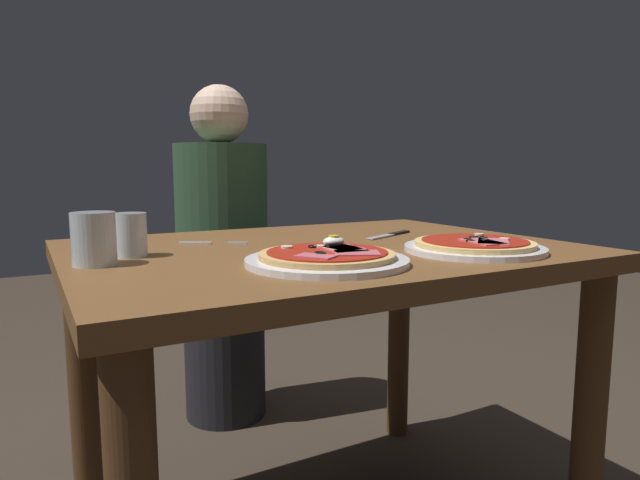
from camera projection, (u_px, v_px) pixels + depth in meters
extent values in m
cube|color=brown|center=(323.00, 255.00, 1.24)|extent=(1.09, 0.82, 0.04)
cylinder|color=#4A3018|center=(589.00, 420.00, 1.21)|extent=(0.07, 0.07, 0.68)
cylinder|color=#4A3018|center=(84.00, 393.00, 1.36)|extent=(0.07, 0.07, 0.68)
cylinder|color=#4A3018|center=(399.00, 335.00, 1.82)|extent=(0.07, 0.07, 0.68)
cylinder|color=white|center=(327.00, 261.00, 1.00)|extent=(0.30, 0.30, 0.01)
cylinder|color=tan|center=(327.00, 255.00, 1.00)|extent=(0.25, 0.25, 0.01)
cylinder|color=#A82314|center=(327.00, 252.00, 1.00)|extent=(0.22, 0.22, 0.00)
torus|color=black|center=(320.00, 253.00, 0.96)|extent=(0.02, 0.02, 0.00)
torus|color=black|center=(313.00, 246.00, 1.04)|extent=(0.02, 0.02, 0.00)
torus|color=black|center=(330.00, 246.00, 1.04)|extent=(0.02, 0.02, 0.00)
torus|color=black|center=(321.00, 254.00, 0.95)|extent=(0.02, 0.02, 0.00)
cube|color=#C65B66|center=(357.00, 253.00, 0.97)|extent=(0.10, 0.09, 0.00)
cube|color=#D16B70|center=(343.00, 249.00, 1.01)|extent=(0.08, 0.10, 0.00)
cube|color=#C65B66|center=(343.00, 248.00, 1.03)|extent=(0.06, 0.08, 0.00)
cube|color=#C65B66|center=(316.00, 256.00, 0.93)|extent=(0.07, 0.08, 0.00)
cylinder|color=beige|center=(287.00, 247.00, 1.03)|extent=(0.02, 0.02, 0.00)
cylinder|color=beige|center=(319.00, 246.00, 1.04)|extent=(0.02, 0.02, 0.00)
ellipsoid|color=white|center=(334.00, 241.00, 1.05)|extent=(0.04, 0.03, 0.02)
cylinder|color=yellow|center=(334.00, 236.00, 1.05)|extent=(0.02, 0.02, 0.00)
cylinder|color=white|center=(474.00, 249.00, 1.15)|extent=(0.29, 0.29, 0.01)
cylinder|color=#DBB26B|center=(474.00, 244.00, 1.15)|extent=(0.25, 0.25, 0.01)
cylinder|color=#A82314|center=(474.00, 241.00, 1.15)|extent=(0.22, 0.22, 0.00)
torus|color=black|center=(468.00, 239.00, 1.14)|extent=(0.02, 0.02, 0.00)
torus|color=black|center=(484.00, 238.00, 1.16)|extent=(0.02, 0.02, 0.00)
torus|color=black|center=(485.00, 240.00, 1.13)|extent=(0.02, 0.02, 0.00)
torus|color=black|center=(480.00, 237.00, 1.18)|extent=(0.02, 0.02, 0.00)
torus|color=black|center=(474.00, 237.00, 1.17)|extent=(0.02, 0.02, 0.00)
torus|color=black|center=(470.00, 241.00, 1.12)|extent=(0.02, 0.02, 0.00)
cube|color=#D16B70|center=(483.00, 242.00, 1.11)|extent=(0.07, 0.11, 0.00)
cube|color=#D16B70|center=(493.00, 242.00, 1.11)|extent=(0.11, 0.11, 0.00)
cylinder|color=beige|center=(504.00, 239.00, 1.15)|extent=(0.02, 0.02, 0.00)
cylinder|color=beige|center=(479.00, 234.00, 1.22)|extent=(0.02, 0.02, 0.00)
cylinder|color=silver|center=(130.00, 235.00, 1.08)|extent=(0.06, 0.06, 0.09)
cylinder|color=silver|center=(131.00, 247.00, 1.08)|extent=(0.06, 0.06, 0.04)
cylinder|color=silver|center=(94.00, 239.00, 0.99)|extent=(0.08, 0.08, 0.10)
cylinder|color=silver|center=(95.00, 257.00, 0.99)|extent=(0.07, 0.07, 0.03)
cube|color=silver|center=(195.00, 243.00, 1.26)|extent=(0.07, 0.05, 0.00)
cube|color=silver|center=(237.00, 243.00, 1.26)|extent=(0.04, 0.02, 0.00)
cube|color=silver|center=(237.00, 243.00, 1.26)|extent=(0.04, 0.02, 0.00)
cube|color=silver|center=(238.00, 243.00, 1.26)|extent=(0.04, 0.02, 0.00)
cube|color=silver|center=(238.00, 243.00, 1.27)|extent=(0.04, 0.02, 0.00)
cube|color=silver|center=(381.00, 237.00, 1.37)|extent=(0.11, 0.06, 0.00)
cube|color=black|center=(399.00, 233.00, 1.45)|extent=(0.09, 0.05, 0.01)
cylinder|color=black|center=(225.00, 353.00, 1.98)|extent=(0.29, 0.29, 0.46)
cylinder|color=#2D4C33|center=(222.00, 219.00, 1.91)|extent=(0.32, 0.32, 0.52)
sphere|color=beige|center=(219.00, 114.00, 1.87)|extent=(0.20, 0.20, 0.20)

